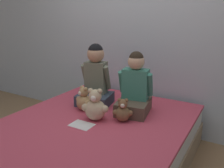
% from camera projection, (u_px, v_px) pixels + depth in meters
% --- Properties ---
extents(ground_plane, '(14.00, 14.00, 0.00)m').
position_uv_depth(ground_plane, '(97.00, 162.00, 2.34)').
color(ground_plane, '#93704C').
extents(wall_behind_bed, '(8.00, 0.06, 2.50)m').
position_uv_depth(wall_behind_bed, '(142.00, 28.00, 2.84)').
color(wall_behind_bed, silver).
rests_on(wall_behind_bed, ground_plane).
extents(bed, '(1.63, 1.87, 0.45)m').
position_uv_depth(bed, '(96.00, 142.00, 2.28)').
color(bed, '#997F60').
rests_on(bed, ground_plane).
extents(child_on_left, '(0.41, 0.37, 0.66)m').
position_uv_depth(child_on_left, '(96.00, 78.00, 2.58)').
color(child_on_left, '#384251').
rests_on(child_on_left, bed).
extents(child_on_right, '(0.37, 0.43, 0.61)m').
position_uv_depth(child_on_right, '(135.00, 89.00, 2.36)').
color(child_on_right, brown).
rests_on(child_on_right, bed).
extents(teddy_bear_held_by_left_child, '(0.20, 0.16, 0.25)m').
position_uv_depth(teddy_bear_held_by_left_child, '(84.00, 100.00, 2.44)').
color(teddy_bear_held_by_left_child, tan).
rests_on(teddy_bear_held_by_left_child, bed).
extents(teddy_bear_held_by_right_child, '(0.18, 0.14, 0.22)m').
position_uv_depth(teddy_bear_held_by_right_child, '(123.00, 112.00, 2.18)').
color(teddy_bear_held_by_right_child, brown).
rests_on(teddy_bear_held_by_right_child, bed).
extents(teddy_bear_between_children, '(0.25, 0.19, 0.31)m').
position_uv_depth(teddy_bear_between_children, '(95.00, 107.00, 2.20)').
color(teddy_bear_between_children, '#D1B78E').
rests_on(teddy_bear_between_children, bed).
extents(sign_card, '(0.21, 0.15, 0.00)m').
position_uv_depth(sign_card, '(82.00, 125.00, 2.12)').
color(sign_card, white).
rests_on(sign_card, bed).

